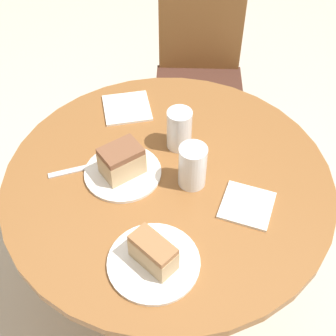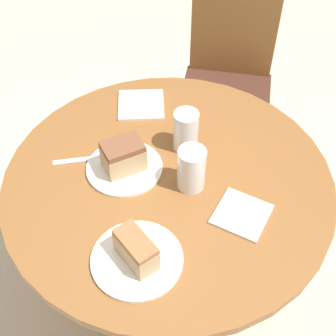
% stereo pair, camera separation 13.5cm
% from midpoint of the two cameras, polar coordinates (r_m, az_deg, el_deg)
% --- Properties ---
extents(ground_plane, '(8.00, 8.00, 0.00)m').
position_cam_midpoint_polar(ground_plane, '(2.01, -1.98, -15.80)').
color(ground_plane, beige).
extents(table, '(0.97, 0.97, 0.76)m').
position_cam_midpoint_polar(table, '(1.53, -2.53, -6.21)').
color(table, brown).
rests_on(table, ground_plane).
extents(chair, '(0.43, 0.44, 0.92)m').
position_cam_midpoint_polar(chair, '(2.22, 2.08, 10.82)').
color(chair, brown).
rests_on(chair, ground_plane).
extents(plate_near, '(0.23, 0.23, 0.01)m').
position_cam_midpoint_polar(plate_near, '(1.39, -8.27, -0.67)').
color(plate_near, white).
rests_on(plate_near, table).
extents(plate_far, '(0.24, 0.24, 0.01)m').
position_cam_midpoint_polar(plate_far, '(1.20, -5.03, -11.59)').
color(plate_far, white).
rests_on(plate_far, table).
extents(cake_slice_near, '(0.14, 0.14, 0.09)m').
position_cam_midpoint_polar(cake_slice_near, '(1.36, -8.49, 0.78)').
color(cake_slice_near, tan).
rests_on(cake_slice_near, plate_near).
extents(cake_slice_far, '(0.13, 0.12, 0.08)m').
position_cam_midpoint_polar(cake_slice_far, '(1.16, -5.18, -10.42)').
color(cake_slice_far, tan).
rests_on(cake_slice_far, plate_far).
extents(glass_lemonade, '(0.08, 0.08, 0.13)m').
position_cam_midpoint_polar(glass_lemonade, '(1.43, -1.32, 4.35)').
color(glass_lemonade, beige).
rests_on(glass_lemonade, table).
extents(glass_water, '(0.08, 0.08, 0.14)m').
position_cam_midpoint_polar(glass_water, '(1.31, 0.08, -0.10)').
color(glass_water, silver).
rests_on(glass_water, table).
extents(napkin_stack, '(0.19, 0.19, 0.01)m').
position_cam_midpoint_polar(napkin_stack, '(1.61, -7.44, 7.17)').
color(napkin_stack, silver).
rests_on(napkin_stack, table).
extents(fork, '(0.16, 0.08, 0.00)m').
position_cam_midpoint_polar(fork, '(1.43, -13.70, -0.28)').
color(fork, silver).
rests_on(fork, table).
extents(napkin_side, '(0.17, 0.17, 0.01)m').
position_cam_midpoint_polar(napkin_side, '(1.31, 6.73, -4.71)').
color(napkin_side, silver).
rests_on(napkin_side, table).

